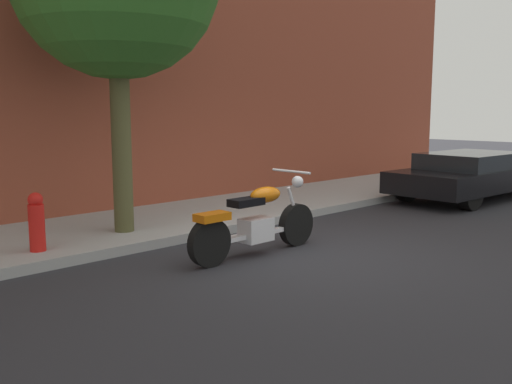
# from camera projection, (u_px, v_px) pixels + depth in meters

# --- Properties ---
(ground_plane) EXTENTS (60.00, 60.00, 0.00)m
(ground_plane) POSITION_uv_depth(u_px,v_px,m) (298.00, 253.00, 7.66)
(ground_plane) COLOR #28282D
(sidewalk) EXTENTS (22.00, 2.57, 0.14)m
(sidewalk) POSITION_uv_depth(u_px,v_px,m) (175.00, 220.00, 9.66)
(sidewalk) COLOR #9D9D9D
(sidewalk) RESTS_ON ground
(motorcycle) EXTENTS (2.23, 0.70, 1.11)m
(motorcycle) POSITION_uv_depth(u_px,v_px,m) (256.00, 223.00, 7.51)
(motorcycle) COLOR black
(motorcycle) RESTS_ON ground
(parked_car_black) EXTENTS (4.49, 1.97, 1.03)m
(parked_car_black) POSITION_uv_depth(u_px,v_px,m) (472.00, 174.00, 12.34)
(parked_car_black) COLOR black
(parked_car_black) RESTS_ON ground
(fire_hydrant) EXTENTS (0.20, 0.20, 0.91)m
(fire_hydrant) POSITION_uv_depth(u_px,v_px,m) (37.00, 227.00, 7.19)
(fire_hydrant) COLOR red
(fire_hydrant) RESTS_ON ground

